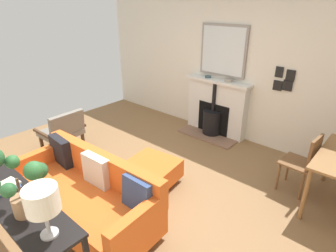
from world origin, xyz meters
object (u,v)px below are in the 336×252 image
at_px(armchair_accent, 63,130).
at_px(ottoman, 152,171).
at_px(console_table, 16,205).
at_px(table_lamp_far_end, 42,201).
at_px(sofa, 86,194).
at_px(fireplace, 215,111).
at_px(mantel_bowl_far, 228,80).
at_px(book_stack, 5,187).
at_px(dining_chair_near_fireplace, 305,160).
at_px(potted_plant, 17,178).
at_px(mantel_bowl_near, 208,77).

bearing_deg(armchair_accent, ottoman, 100.18).
bearing_deg(console_table, table_lamp_far_end, 90.00).
relative_size(sofa, table_lamp_far_end, 4.40).
bearing_deg(fireplace, armchair_accent, -32.62).
relative_size(fireplace, mantel_bowl_far, 9.11).
height_order(sofa, console_table, sofa).
relative_size(book_stack, dining_chair_near_fireplace, 0.33).
bearing_deg(dining_chair_near_fireplace, potted_plant, -27.03).
bearing_deg(book_stack, mantel_bowl_near, -177.38).
xyz_separation_m(fireplace, dining_chair_near_fireplace, (0.84, 1.91, 0.04)).
height_order(mantel_bowl_far, potted_plant, potted_plant).
bearing_deg(console_table, potted_plant, 88.01).
bearing_deg(dining_chair_near_fireplace, console_table, -31.09).
distance_m(armchair_accent, table_lamp_far_end, 2.79).
relative_size(mantel_bowl_near, console_table, 0.06).
xyz_separation_m(mantel_bowl_far, armchair_accent, (2.38, -1.72, -0.68)).
bearing_deg(mantel_bowl_near, armchair_accent, -28.33).
distance_m(mantel_bowl_near, potted_plant, 3.84).
relative_size(table_lamp_far_end, book_stack, 1.56).
distance_m(console_table, table_lamp_far_end, 0.79).
bearing_deg(table_lamp_far_end, ottoman, -161.96).
xyz_separation_m(table_lamp_far_end, potted_plant, (0.01, -0.41, 0.02)).
bearing_deg(potted_plant, armchair_accent, -126.20).
bearing_deg(dining_chair_near_fireplace, fireplace, -113.63).
height_order(fireplace, armchair_accent, fireplace).
xyz_separation_m(mantel_bowl_far, console_table, (3.78, -0.07, -0.46)).
height_order(mantel_bowl_near, dining_chair_near_fireplace, mantel_bowl_near).
xyz_separation_m(ottoman, console_table, (1.72, -0.11, 0.43)).
xyz_separation_m(fireplace, console_table, (3.76, 0.15, 0.19)).
bearing_deg(ottoman, mantel_bowl_near, -166.68).
distance_m(ottoman, table_lamp_far_end, 1.99).
xyz_separation_m(ottoman, book_stack, (1.72, -0.32, 0.53)).
height_order(mantel_bowl_far, table_lamp_far_end, table_lamp_far_end).
bearing_deg(book_stack, sofa, 165.12).
bearing_deg(potted_plant, table_lamp_far_end, 91.31).
bearing_deg(dining_chair_near_fireplace, mantel_bowl_far, -116.73).
bearing_deg(armchair_accent, sofa, 68.05).
distance_m(mantel_bowl_near, console_table, 3.82).
height_order(fireplace, console_table, fireplace).
bearing_deg(ottoman, sofa, -6.96).
height_order(console_table, dining_chair_near_fireplace, dining_chair_near_fireplace).
relative_size(fireplace, mantel_bowl_near, 11.41).
bearing_deg(sofa, fireplace, -177.35).
distance_m(ottoman, dining_chair_near_fireplace, 2.06).
bearing_deg(potted_plant, mantel_bowl_near, -170.39).
height_order(fireplace, ottoman, fireplace).
relative_size(armchair_accent, dining_chair_near_fireplace, 0.89).
bearing_deg(potted_plant, fireplace, -173.74).
bearing_deg(mantel_bowl_near, mantel_bowl_far, 90.00).
height_order(armchair_accent, book_stack, book_stack).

